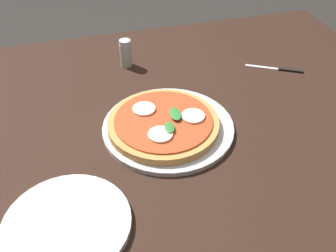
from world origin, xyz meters
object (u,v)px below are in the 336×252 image
at_px(pepper_shaker, 126,53).
at_px(knife, 281,69).
at_px(dining_table, 164,148).
at_px(serving_tray, 168,127).
at_px(pizza, 163,123).
at_px(plate_white, 67,224).

bearing_deg(pepper_shaker, knife, -18.82).
height_order(dining_table, serving_tray, serving_tray).
xyz_separation_m(serving_tray, pizza, (-0.01, -0.00, 0.02)).
distance_m(dining_table, knife, 0.41).
bearing_deg(dining_table, plate_white, -134.52).
xyz_separation_m(plate_white, knife, (0.62, 0.38, -0.00)).
distance_m(serving_tray, pepper_shaker, 0.31).
distance_m(dining_table, pepper_shaker, 0.30).
relative_size(serving_tray, pizza, 1.19).
distance_m(plate_white, knife, 0.73).
xyz_separation_m(serving_tray, plate_white, (-0.24, -0.21, 0.00)).
xyz_separation_m(dining_table, knife, (0.38, 0.13, 0.09)).
bearing_deg(pizza, knife, 23.34).
bearing_deg(knife, pepper_shaker, 161.18).
bearing_deg(plate_white, pizza, 41.83).
distance_m(dining_table, serving_tray, 0.11).
bearing_deg(pepper_shaker, dining_table, -81.93).
height_order(serving_tray, pizza, pizza).
height_order(plate_white, knife, plate_white).
height_order(dining_table, pizza, pizza).
bearing_deg(dining_table, serving_tray, -90.35).
bearing_deg(dining_table, pizza, -106.14).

